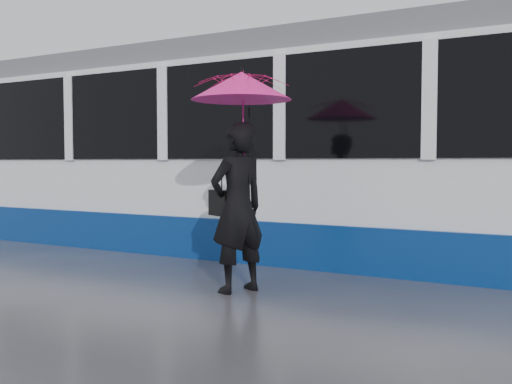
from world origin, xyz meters
The scene contains 6 objects.
ground centered at (0.00, 0.00, 0.00)m, with size 90.00×90.00×0.00m, color #2E2E34.
rails centered at (0.00, 2.50, 0.01)m, with size 34.00×1.51×0.02m.
tram centered at (1.19, 2.50, 1.64)m, with size 26.00×2.56×3.35m.
woman centered at (0.95, -0.31, 0.94)m, with size 0.69×0.45×1.89m, color black.
umbrella centered at (1.00, -0.31, 2.07)m, with size 1.46×1.46×1.27m.
handbag centered at (0.73, -0.29, 0.99)m, with size 0.37×0.27×0.47m.
Camera 1 is at (4.16, -5.75, 1.45)m, focal length 40.00 mm.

